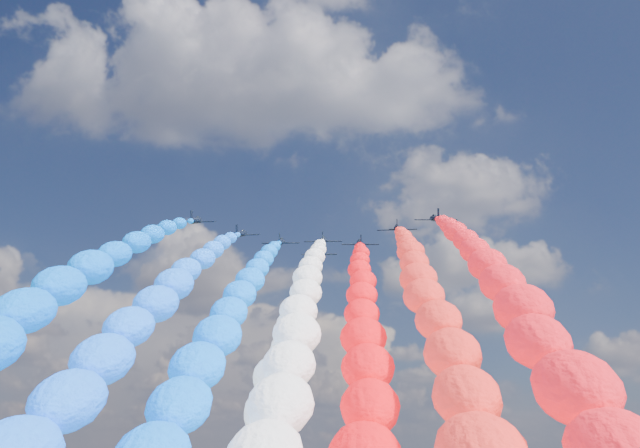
# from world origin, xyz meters

# --- Properties ---
(jet_0) EXTENTS (8.79, 11.93, 6.14)m
(jet_0) POSITION_xyz_m (-25.93, -6.21, 92.40)
(jet_0) COLOR black
(trail_0) EXTENTS (7.03, 123.40, 64.51)m
(trail_0) POSITION_xyz_m (-25.93, -69.06, 62.09)
(trail_0) COLOR blue
(jet_1) EXTENTS (9.40, 12.36, 6.14)m
(jet_1) POSITION_xyz_m (-17.81, 4.10, 92.40)
(jet_1) COLOR black
(trail_1) EXTENTS (7.03, 123.40, 64.51)m
(trail_1) POSITION_xyz_m (-17.81, -58.75, 62.09)
(trail_1) COLOR #1665FF
(jet_2) EXTENTS (8.93, 12.02, 6.14)m
(jet_2) POSITION_xyz_m (-9.48, 11.05, 92.40)
(jet_2) COLOR black
(trail_2) EXTENTS (7.03, 123.40, 64.51)m
(trail_2) POSITION_xyz_m (-9.48, -51.80, 62.09)
(trail_2) COLOR blue
(jet_3) EXTENTS (8.85, 11.97, 6.14)m
(jet_3) POSITION_xyz_m (0.43, 10.15, 92.40)
(jet_3) COLOR black
(trail_3) EXTENTS (7.03, 123.40, 64.51)m
(trail_3) POSITION_xyz_m (0.43, -52.70, 62.09)
(trail_3) COLOR white
(jet_4) EXTENTS (9.02, 12.10, 6.14)m
(jet_4) POSITION_xyz_m (-1.10, 21.55, 92.40)
(jet_4) COLOR black
(trail_4) EXTENTS (7.03, 123.40, 64.51)m
(trail_4) POSITION_xyz_m (-1.10, -41.31, 62.09)
(trail_4) COLOR white
(jet_5) EXTENTS (9.26, 12.27, 6.14)m
(jet_5) POSITION_xyz_m (8.92, 13.14, 92.40)
(jet_5) COLOR black
(trail_5) EXTENTS (7.03, 123.40, 64.51)m
(trail_5) POSITION_xyz_m (8.92, -49.71, 62.09)
(trail_5) COLOR #F70B13
(jet_6) EXTENTS (9.15, 12.19, 6.14)m
(jet_6) POSITION_xyz_m (17.05, 1.81, 92.40)
(jet_6) COLOR black
(trail_6) EXTENTS (7.03, 123.40, 64.51)m
(trail_6) POSITION_xyz_m (17.05, -61.04, 62.09)
(trail_6) COLOR red
(jet_7) EXTENTS (9.24, 12.25, 6.14)m
(jet_7) POSITION_xyz_m (24.84, -4.98, 92.40)
(jet_7) COLOR black
(trail_7) EXTENTS (7.03, 123.40, 64.51)m
(trail_7) POSITION_xyz_m (24.84, -67.83, 62.09)
(trail_7) COLOR red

